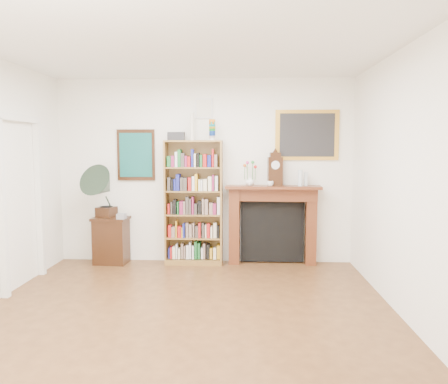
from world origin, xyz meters
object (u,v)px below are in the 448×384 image
flower_vase (250,181)px  bottle_right (306,179)px  bookshelf (194,196)px  fireplace (272,218)px  side_cabinet (111,240)px  teacup (270,184)px  gramophone (103,188)px  bottle_left (300,178)px  cd_stack (122,216)px  mantel_clock (275,170)px

flower_vase → bottle_right: size_ratio=0.69×
bookshelf → bottle_right: 1.70m
flower_vase → fireplace: bearing=9.5°
side_cabinet → flower_vase: flower_vase is taller
bookshelf → teacup: bearing=-2.5°
gramophone → bottle_right: gramophone is taller
teacup → bottle_left: (0.45, 0.05, 0.08)m
fireplace → bottle_right: bottle_right is taller
flower_vase → bookshelf: bearing=-179.2°
cd_stack → flower_vase: size_ratio=0.87×
flower_vase → teacup: (0.30, -0.07, -0.03)m
flower_vase → bottle_left: bearing=-1.9°
side_cabinet → fireplace: (2.45, 0.10, 0.35)m
fireplace → mantel_clock: size_ratio=2.89×
fireplace → gramophone: size_ratio=1.77×
fireplace → bookshelf: bearing=-174.3°
bookshelf → bottle_right: size_ratio=10.76×
side_cabinet → flower_vase: 2.30m
flower_vase → bottle_left: (0.74, -0.02, 0.05)m
bookshelf → fireplace: size_ratio=1.51×
fireplace → flower_vase: flower_vase is taller
teacup → bottle_right: bottle_right is taller
fireplace → flower_vase: size_ratio=10.35×
gramophone → teacup: bearing=18.0°
mantel_clock → teacup: size_ratio=5.05×
bookshelf → gramophone: size_ratio=2.66×
cd_stack → flower_vase: flower_vase is taller
side_cabinet → bottle_left: (2.85, 0.02, 0.96)m
side_cabinet → teacup: 2.56m
flower_vase → teacup: 0.31m
side_cabinet → cd_stack: size_ratio=5.91×
cd_stack → bookshelf: bearing=9.0°
gramophone → cd_stack: bearing=7.5°
gramophone → cd_stack: 0.51m
cd_stack → flower_vase: bearing=5.4°
gramophone → bottle_left: bearing=18.6°
mantel_clock → bottle_right: (0.46, 0.02, -0.14)m
mantel_clock → side_cabinet: bearing=175.1°
cd_stack → mantel_clock: bearing=5.0°
teacup → bottle_right: 0.55m
bookshelf → bottle_left: (1.59, -0.01, 0.27)m
gramophone → bookshelf: bearing=21.7°
mantel_clock → bottle_left: bearing=-13.2°
teacup → bottle_left: size_ratio=0.41×
gramophone → fireplace: bearing=20.8°
bookshelf → bottle_right: (1.68, 0.05, 0.25)m
side_cabinet → mantel_clock: mantel_clock is taller
gramophone → mantel_clock: mantel_clock is taller
flower_vase → teacup: size_ratio=1.41×
gramophone → flower_vase: size_ratio=5.86×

